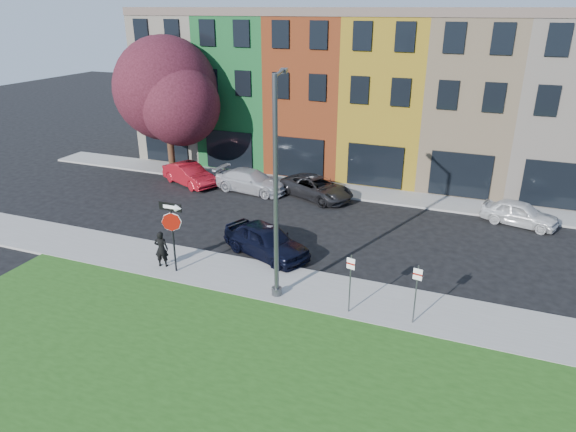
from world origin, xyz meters
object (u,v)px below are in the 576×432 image
at_px(stop_sign, 172,223).
at_px(sedan_near, 266,240).
at_px(man, 161,249).
at_px(street_lamp, 277,191).

height_order(stop_sign, sedan_near, stop_sign).
height_order(man, street_lamp, street_lamp).
xyz_separation_m(stop_sign, man, (-0.78, 0.18, -1.39)).
relative_size(stop_sign, man, 1.90).
xyz_separation_m(sedan_near, street_lamp, (1.80, -3.00, 3.59)).
bearing_deg(street_lamp, sedan_near, 107.37).
xyz_separation_m(man, sedan_near, (3.66, 2.79, -0.18)).
distance_m(man, street_lamp, 6.44).
xyz_separation_m(man, street_lamp, (5.46, -0.21, 3.41)).
bearing_deg(street_lamp, stop_sign, 166.08).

